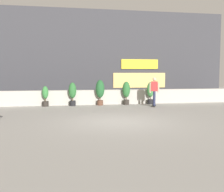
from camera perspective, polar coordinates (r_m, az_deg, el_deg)
ground_plane at (r=10.78m, az=1.42°, el=-5.44°), size 48.00×48.00×0.00m
planter_wall at (r=16.59m, az=-2.76°, el=-0.24°), size 18.00×0.40×0.90m
building_backdrop at (r=20.54m, az=-4.25°, el=8.55°), size 20.00×2.08×6.50m
potted_plant_0 at (r=16.03m, az=-14.01°, el=0.05°), size 0.36×0.36×1.18m
potted_plant_1 at (r=15.99m, az=-8.41°, el=0.73°), size 0.46×0.46×1.38m
potted_plant_2 at (r=16.11m, az=-2.54°, el=1.18°), size 0.53×0.53×1.53m
potted_plant_3 at (r=16.41m, az=3.05°, el=0.98°), size 0.47×0.47×1.42m
potted_plant_4 at (r=16.84m, az=8.20°, el=0.93°), size 0.45×0.45×1.38m
skater_far_left at (r=15.65m, az=9.00°, el=1.20°), size 0.54×0.82×1.70m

